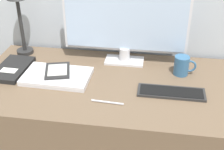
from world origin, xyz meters
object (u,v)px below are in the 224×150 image
at_px(keyboard, 171,92).
at_px(ereader, 57,71).
at_px(desk_lamp, 18,4).
at_px(notebook, 12,69).
at_px(coffee_mug, 182,66).
at_px(laptop, 57,76).
at_px(monitor, 125,25).
at_px(pen, 107,102).

height_order(keyboard, ereader, ereader).
relative_size(desk_lamp, notebook, 1.50).
bearing_deg(ereader, desk_lamp, 139.96).
bearing_deg(desk_lamp, coffee_mug, -7.19).
bearing_deg(laptop, notebook, 170.94).
bearing_deg(ereader, coffee_mug, 10.06).
distance_m(monitor, notebook, 0.63).
relative_size(notebook, pen, 1.81).
distance_m(monitor, ereader, 0.42).
distance_m(desk_lamp, coffee_mug, 0.92).
xyz_separation_m(ereader, notebook, (-0.25, 0.01, -0.02)).
relative_size(desk_lamp, pen, 2.71).
xyz_separation_m(notebook, coffee_mug, (0.87, 0.10, 0.04)).
relative_size(ereader, pen, 1.28).
bearing_deg(monitor, ereader, -147.57).
relative_size(monitor, laptop, 1.95).
bearing_deg(pen, notebook, 158.66).
bearing_deg(laptop, monitor, 36.16).
bearing_deg(monitor, notebook, -161.61).
xyz_separation_m(laptop, coffee_mug, (0.62, 0.14, 0.04)).
relative_size(keyboard, coffee_mug, 2.77).
height_order(laptop, desk_lamp, desk_lamp).
bearing_deg(coffee_mug, notebook, -173.65).
distance_m(notebook, pen, 0.58).
xyz_separation_m(keyboard, ereader, (-0.57, 0.08, 0.02)).
relative_size(laptop, pen, 2.29).
bearing_deg(ereader, pen, -34.34).
distance_m(laptop, desk_lamp, 0.46).
bearing_deg(pen, keyboard, 22.83).
distance_m(monitor, coffee_mug, 0.36).
bearing_deg(keyboard, laptop, 174.83).
distance_m(desk_lamp, notebook, 0.35).
relative_size(monitor, ereader, 3.48).
xyz_separation_m(ereader, pen, (0.29, -0.20, -0.03)).
height_order(laptop, notebook, same).
bearing_deg(keyboard, notebook, 173.62).
xyz_separation_m(desk_lamp, notebook, (0.01, -0.21, -0.28)).
height_order(ereader, notebook, ereader).
xyz_separation_m(laptop, ereader, (-0.00, 0.03, 0.02)).
xyz_separation_m(keyboard, pen, (-0.28, -0.12, -0.00)).
distance_m(keyboard, coffee_mug, 0.20).
distance_m(ereader, notebook, 0.25).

